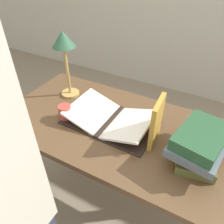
{
  "coord_description": "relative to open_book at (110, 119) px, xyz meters",
  "views": [
    {
      "loc": [
        0.42,
        -0.81,
        1.57
      ],
      "look_at": [
        -0.02,
        0.0,
        0.85
      ],
      "focal_mm": 35.0,
      "sensor_mm": 36.0,
      "label": 1
    }
  ],
  "objects": [
    {
      "name": "reading_lamp",
      "position": [
        -0.37,
        0.13,
        0.3
      ],
      "size": [
        0.14,
        0.14,
        0.42
      ],
      "color": "tan",
      "rests_on": "reading_desk"
    },
    {
      "name": "reading_desk",
      "position": [
        0.03,
        -0.0,
        -0.14
      ],
      "size": [
        1.31,
        0.69,
        0.77
      ],
      "color": "brown",
      "rests_on": "ground_plane"
    },
    {
      "name": "ground_plane",
      "position": [
        0.03,
        -0.0,
        -0.8
      ],
      "size": [
        12.0,
        12.0,
        0.0
      ],
      "primitive_type": "plane",
      "color": "gray"
    },
    {
      "name": "coffee_mug",
      "position": [
        -0.24,
        -0.09,
        0.02
      ],
      "size": [
        0.09,
        0.09,
        0.09
      ],
      "rotation": [
        0.0,
        0.0,
        0.77
      ],
      "color": "#B74238",
      "rests_on": "reading_desk"
    },
    {
      "name": "open_book",
      "position": [
        0.0,
        0.0,
        0.0
      ],
      "size": [
        0.51,
        0.32,
        0.08
      ],
      "rotation": [
        0.0,
        0.0,
        -0.02
      ],
      "color": "black",
      "rests_on": "reading_desk"
    },
    {
      "name": "book_standing_upright",
      "position": [
        0.26,
        -0.02,
        0.1
      ],
      "size": [
        0.03,
        0.17,
        0.24
      ],
      "rotation": [
        0.0,
        0.0,
        0.06
      ],
      "color": "#BC8933",
      "rests_on": "reading_desk"
    },
    {
      "name": "book_stack_tall",
      "position": [
        0.47,
        -0.04,
        0.07
      ],
      "size": [
        0.25,
        0.32,
        0.17
      ],
      "color": "brown",
      "rests_on": "reading_desk"
    }
  ]
}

